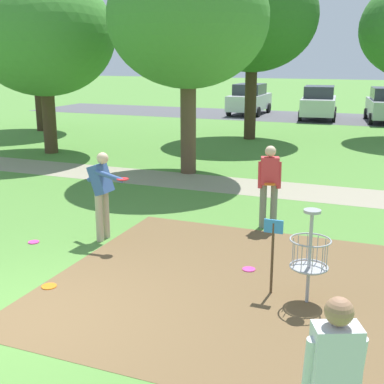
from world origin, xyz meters
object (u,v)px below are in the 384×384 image
Objects in this scene: player_throwing at (269,182)px; frisbee_far_left at (49,286)px; frisbee_by_tee at (249,269)px; frisbee_mid_grass at (34,242)px; parked_car_center_left at (319,103)px; parked_car_leftmost at (249,99)px; tree_mid_left at (34,24)px; player_waiting_left at (102,190)px; disc_golf_basket at (306,252)px; tree_mid_center at (43,35)px; tree_near_left at (188,19)px; tree_near_right at (253,16)px.

frisbee_far_left is at bearing -121.37° from player_throwing.
frisbee_by_tee and frisbee_mid_grass have the same top height.
frisbee_far_left is 23.93m from parked_car_center_left.
tree_mid_left is at bearing -124.63° from parked_car_leftmost.
player_waiting_left is at bearing 172.42° from frisbee_by_tee.
player_throwing is at bearing 112.20° from disc_golf_basket.
parked_car_leftmost is (3.30, 15.32, -3.24)m from tree_mid_center.
frisbee_by_tee is at bearing -84.69° from parked_car_center_left.
tree_mid_left is (-9.51, 12.70, 4.84)m from frisbee_mid_grass.
player_throwing is at bearing 33.89° from player_waiting_left.
frisbee_by_tee is 0.94× the size of frisbee_far_left.
player_throwing is 0.41× the size of parked_car_leftmost.
parked_car_leftmost is at bearing 99.10° from tree_near_left.
frisbee_mid_grass is 23.42m from parked_car_leftmost.
player_throwing is 19.96m from parked_car_center_left.
frisbee_by_tee is at bearing -74.60° from parked_car_leftmost.
disc_golf_basket is 6.42× the size of frisbee_by_tee.
tree_mid_center is at bearing -117.75° from parked_car_center_left.
tree_mid_center is (-5.91, -5.89, -0.86)m from tree_near_right.
parked_car_center_left is (-2.06, 22.14, 0.91)m from frisbee_by_tee.
tree_near_right is at bearing 108.27° from disc_golf_basket.
player_throwing is at bearing 58.63° from frisbee_far_left.
parked_car_leftmost is at bearing 105.40° from frisbee_by_tee.
tree_mid_left is at bearing 130.46° from tree_mid_center.
frisbee_far_left is at bearing -165.38° from disc_golf_basket.
disc_golf_basket is 15.75m from tree_near_right.
tree_mid_center is 16.00m from parked_car_leftmost.
frisbee_far_left is 12.47m from tree_mid_center.
tree_mid_center is 1.50× the size of parked_car_leftmost.
disc_golf_basket is 0.19× the size of tree_near_right.
tree_near_left is at bearing -95.95° from parked_car_center_left.
frisbee_by_tee is 0.05× the size of parked_car_center_left.
tree_mid_left is 15.63m from parked_car_center_left.
player_throwing is at bearing -37.11° from tree_mid_left.
tree_mid_center is at bearing 126.29° from frisbee_far_left.
frisbee_mid_grass is (-5.18, 0.54, -0.74)m from disc_golf_basket.
parked_car_center_left reaches higher than disc_golf_basket.
disc_golf_basket is at bearing -82.35° from parked_car_center_left.
parked_car_center_left reaches higher than frisbee_by_tee.
player_throwing is (-1.25, 3.06, 0.21)m from disc_golf_basket.
parked_car_center_left reaches higher than frisbee_far_left.
player_waiting_left is 0.23× the size of tree_near_right.
tree_near_right is 10.01m from tree_mid_left.
disc_golf_basket is 0.20× the size of tree_mid_left.
player_waiting_left is 13.83m from tree_near_right.
player_waiting_left is 7.02m from tree_near_left.
tree_mid_center is at bearing 168.07° from tree_near_left.
tree_near_left is at bearing 119.74° from frisbee_by_tee.
player_throwing is 2.47m from frisbee_by_tee.
tree_near_left is at bearing 86.04° from frisbee_mid_grass.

